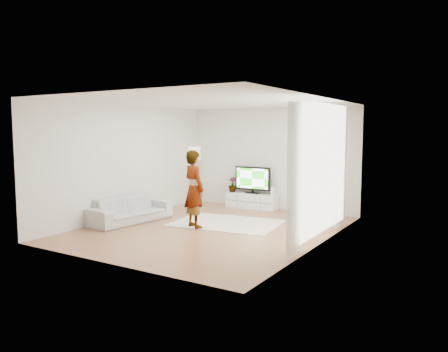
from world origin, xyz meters
The scene contains 17 objects.
floor centered at (0.00, 0.00, 0.00)m, with size 6.00×6.00×0.00m, color #B0794F.
ceiling centered at (0.00, 0.00, 2.80)m, with size 6.00×6.00×0.00m, color white.
wall_left centered at (-2.50, 0.00, 1.40)m, with size 0.02×6.00×2.80m, color silver.
wall_right centered at (2.50, 0.00, 1.40)m, with size 0.02×6.00×2.80m, color silver.
wall_back centered at (0.00, 3.00, 1.40)m, with size 5.00×0.02×2.80m, color silver.
wall_front centered at (0.00, -3.00, 1.40)m, with size 5.00×0.02×2.80m, color silver.
window centered at (2.48, 0.30, 1.45)m, with size 0.01×2.60×2.50m, color white.
curtain_near centered at (2.40, -1.00, 1.35)m, with size 0.04×0.70×2.60m, color white.
curtain_far centered at (2.40, 1.60, 1.35)m, with size 0.04×0.70×2.60m, color white.
media_console centered at (-0.44, 2.76, 0.21)m, with size 1.49×0.42×0.42m.
television centered at (-0.44, 2.79, 0.82)m, with size 1.07×0.21×0.75m.
game_console centered at (0.21, 2.76, 0.53)m, with size 0.06×0.17×0.23m.
potted_plant centered at (-1.07, 2.77, 0.63)m, with size 0.24×0.24×0.43m, color #3F7238.
rug centered at (-0.02, 0.70, 0.01)m, with size 2.43×1.75×0.01m, color #F2E6CE.
player centered at (-0.39, -0.08, 0.88)m, with size 0.63×0.41×1.73m, color #334772.
sofa centered at (-2.05, -0.39, 0.30)m, with size 2.09×0.82×0.61m, color #A6A6A1.
floor_lamp centered at (-2.20, 2.45, 1.44)m, with size 0.38×0.38×1.71m.
Camera 1 is at (5.23, -7.96, 2.18)m, focal length 35.00 mm.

